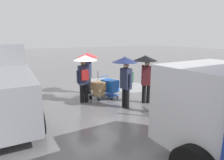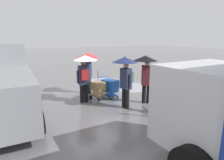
{
  "view_description": "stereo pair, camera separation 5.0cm",
  "coord_description": "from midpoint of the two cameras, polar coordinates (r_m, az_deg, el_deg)",
  "views": [
    {
      "loc": [
        3.8,
        8.53,
        2.87
      ],
      "look_at": [
        -0.25,
        1.48,
        1.05
      ],
      "focal_mm": 30.68,
      "sensor_mm": 36.0,
      "label": 1
    },
    {
      "loc": [
        3.75,
        8.55,
        2.87
      ],
      "look_at": [
        -0.25,
        1.48,
        1.05
      ],
      "focal_mm": 30.68,
      "sensor_mm": 36.0,
      "label": 2
    }
  ],
  "objects": [
    {
      "name": "ground_plane",
      "position": [
        9.77,
        -5.77,
        -4.53
      ],
      "size": [
        90.0,
        90.0,
        0.0
      ],
      "primitive_type": "plane",
      "color": "slate"
    },
    {
      "name": "slush_patch_near_cluster",
      "position": [
        7.05,
        22.51,
        -12.41
      ],
      "size": [
        1.34,
        1.34,
        0.01
      ],
      "primitive_type": "cylinder",
      "color": "#999BA0",
      "rests_on": "ground"
    },
    {
      "name": "slush_patch_under_van",
      "position": [
        11.38,
        5.25,
        -2.03
      ],
      "size": [
        2.4,
        2.4,
        0.01
      ],
      "primitive_type": "cylinder",
      "color": "#999BA0",
      "rests_on": "ground"
    },
    {
      "name": "slush_patch_mid_street",
      "position": [
        10.16,
        -29.57,
        -5.47
      ],
      "size": [
        2.02,
        2.02,
        0.01
      ],
      "primitive_type": "cylinder",
      "color": "#ADAFB5",
      "rests_on": "ground"
    },
    {
      "name": "slush_patch_far_side",
      "position": [
        12.71,
        -2.59,
        -0.43
      ],
      "size": [
        2.32,
        2.32,
        0.01
      ],
      "primitive_type": "cylinder",
      "color": "#999BA0",
      "rests_on": "ground"
    },
    {
      "name": "cargo_van_parked_right",
      "position": [
        7.78,
        -30.27,
        -1.69
      ],
      "size": [
        2.35,
        5.41,
        2.6
      ],
      "color": "gray",
      "rests_on": "ground"
    },
    {
      "name": "shopping_cart_vendor",
      "position": [
        9.21,
        -0.79,
        -1.86
      ],
      "size": [
        0.78,
        0.95,
        1.02
      ],
      "color": "#1951B2",
      "rests_on": "ground"
    },
    {
      "name": "hand_dolly_boxes",
      "position": [
        8.91,
        -4.27,
        -2.56
      ],
      "size": [
        0.64,
        0.79,
        1.32
      ],
      "color": "#515156",
      "rests_on": "ground"
    },
    {
      "name": "pedestrian_pink_side",
      "position": [
        8.46,
        -8.37,
        3.64
      ],
      "size": [
        1.04,
        1.04,
        2.15
      ],
      "color": "black",
      "rests_on": "ground"
    },
    {
      "name": "pedestrian_black_side",
      "position": [
        9.81,
        -7.58,
        4.89
      ],
      "size": [
        1.04,
        1.04,
        2.15
      ],
      "color": "black",
      "rests_on": "ground"
    },
    {
      "name": "pedestrian_white_side",
      "position": [
        7.72,
        3.85,
        2.89
      ],
      "size": [
        1.04,
        1.04,
        2.15
      ],
      "color": "black",
      "rests_on": "ground"
    },
    {
      "name": "pedestrian_far_side",
      "position": [
        8.38,
        9.9,
        3.6
      ],
      "size": [
        1.04,
        1.04,
        2.15
      ],
      "color": "black",
      "rests_on": "ground"
    }
  ]
}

